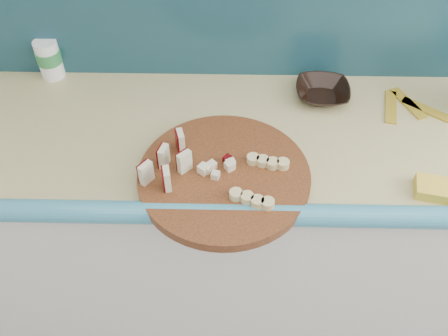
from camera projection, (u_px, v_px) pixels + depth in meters
name	position (u px, v px, depth m)	size (l,w,h in m)	color
kitchen_counter	(299.00, 225.00, 1.79)	(2.20, 0.63, 0.91)	white
backsplash	(317.00, 4.00, 1.46)	(2.20, 0.02, 0.50)	teal
cutting_board	(224.00, 177.00, 1.32)	(0.46, 0.46, 0.03)	#431D0E
apple_wedges	(168.00, 162.00, 1.30)	(0.13, 0.18, 0.06)	beige
apple_chunks	(214.00, 168.00, 1.31)	(0.07, 0.07, 0.02)	#F1E1C1
banana_slices	(260.00, 180.00, 1.28)	(0.15, 0.19, 0.02)	#D6C182
brown_bowl	(322.00, 92.00, 1.55)	(0.17, 0.17, 0.04)	black
canister	(49.00, 58.00, 1.59)	(0.08, 0.08, 0.13)	white
sponge	(436.00, 189.00, 1.29)	(0.10, 0.07, 0.03)	yellow
banana_peel	(408.00, 107.00, 1.53)	(0.21, 0.17, 0.01)	gold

